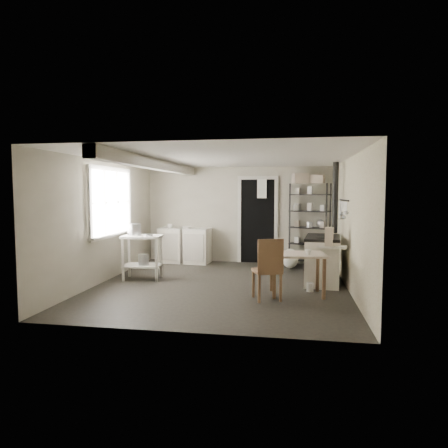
% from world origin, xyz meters
% --- Properties ---
extents(floor, '(5.00, 5.00, 0.00)m').
position_xyz_m(floor, '(0.00, 0.00, 0.00)').
color(floor, black).
rests_on(floor, ground).
extents(ceiling, '(5.00, 5.00, 0.00)m').
position_xyz_m(ceiling, '(0.00, 0.00, 2.30)').
color(ceiling, silver).
rests_on(ceiling, wall_back).
extents(wall_back, '(4.50, 0.02, 2.30)m').
position_xyz_m(wall_back, '(0.00, 2.50, 1.15)').
color(wall_back, '#B4AE9A').
rests_on(wall_back, ground).
extents(wall_front, '(4.50, 0.02, 2.30)m').
position_xyz_m(wall_front, '(0.00, -2.50, 1.15)').
color(wall_front, '#B4AE9A').
rests_on(wall_front, ground).
extents(wall_left, '(0.02, 5.00, 2.30)m').
position_xyz_m(wall_left, '(-2.25, 0.00, 1.15)').
color(wall_left, '#B4AE9A').
rests_on(wall_left, ground).
extents(wall_right, '(0.02, 5.00, 2.30)m').
position_xyz_m(wall_right, '(2.25, 0.00, 1.15)').
color(wall_right, '#B4AE9A').
rests_on(wall_right, ground).
extents(window, '(0.12, 1.76, 1.28)m').
position_xyz_m(window, '(-2.22, 0.20, 1.50)').
color(window, beige).
rests_on(window, wall_left).
extents(doorway, '(0.96, 0.10, 2.08)m').
position_xyz_m(doorway, '(0.45, 2.47, 1.00)').
color(doorway, beige).
rests_on(doorway, ground).
extents(ceiling_beam, '(0.18, 5.00, 0.18)m').
position_xyz_m(ceiling_beam, '(-1.20, 0.00, 2.20)').
color(ceiling_beam, beige).
rests_on(ceiling_beam, ceiling).
extents(wallpaper_panel, '(0.01, 5.00, 2.30)m').
position_xyz_m(wallpaper_panel, '(2.24, 0.00, 1.15)').
color(wallpaper_panel, beige).
rests_on(wallpaper_panel, wall_right).
extents(utensil_rail, '(0.06, 1.20, 0.44)m').
position_xyz_m(utensil_rail, '(2.19, 0.60, 1.55)').
color(utensil_rail, '#B1B1B4').
rests_on(utensil_rail, wall_right).
extents(prep_table, '(0.81, 0.62, 0.86)m').
position_xyz_m(prep_table, '(-1.62, 0.27, 0.40)').
color(prep_table, beige).
rests_on(prep_table, ground).
extents(stockpot, '(0.32, 0.32, 0.28)m').
position_xyz_m(stockpot, '(-1.78, 0.29, 0.94)').
color(stockpot, '#B1B1B4').
rests_on(stockpot, prep_table).
extents(saucepan, '(0.21, 0.21, 0.10)m').
position_xyz_m(saucepan, '(-1.46, 0.20, 0.85)').
color(saucepan, '#B1B1B4').
rests_on(saucepan, prep_table).
extents(bucket, '(0.22, 0.22, 0.22)m').
position_xyz_m(bucket, '(-1.57, 0.22, 0.39)').
color(bucket, '#B1B1B4').
rests_on(bucket, prep_table).
extents(base_cabinets, '(1.31, 0.63, 0.84)m').
position_xyz_m(base_cabinets, '(-1.28, 2.18, 0.46)').
color(base_cabinets, silver).
rests_on(base_cabinets, ground).
extents(mixing_bowl, '(0.32, 0.32, 0.06)m').
position_xyz_m(mixing_bowl, '(-1.19, 2.07, 0.95)').
color(mixing_bowl, white).
rests_on(mixing_bowl, base_cabinets).
extents(counter_cup, '(0.16, 0.16, 0.10)m').
position_xyz_m(counter_cup, '(-1.63, 2.14, 0.97)').
color(counter_cup, white).
rests_on(counter_cup, base_cabinets).
extents(shelf_rack, '(0.97, 0.65, 1.90)m').
position_xyz_m(shelf_rack, '(1.67, 2.31, 0.95)').
color(shelf_rack, black).
rests_on(shelf_rack, ground).
extents(shelf_jar, '(0.11, 0.11, 0.19)m').
position_xyz_m(shelf_jar, '(1.33, 2.33, 1.37)').
color(shelf_jar, white).
rests_on(shelf_jar, shelf_rack).
extents(storage_box_a, '(0.40, 0.37, 0.23)m').
position_xyz_m(storage_box_a, '(1.44, 2.31, 2.01)').
color(storage_box_a, beige).
rests_on(storage_box_a, shelf_rack).
extents(storage_box_b, '(0.36, 0.34, 0.19)m').
position_xyz_m(storage_box_b, '(1.83, 2.33, 1.99)').
color(storage_box_b, beige).
rests_on(storage_box_b, shelf_rack).
extents(stove, '(0.73, 1.17, 0.87)m').
position_xyz_m(stove, '(1.83, 0.49, 0.44)').
color(stove, silver).
rests_on(stove, ground).
extents(stovepipe, '(0.12, 0.12, 1.28)m').
position_xyz_m(stovepipe, '(2.08, 0.91, 1.59)').
color(stovepipe, black).
rests_on(stovepipe, stove).
extents(side_ledge, '(0.54, 0.35, 0.77)m').
position_xyz_m(side_ledge, '(1.95, -0.00, 0.43)').
color(side_ledge, beige).
rests_on(side_ledge, ground).
extents(oats_box, '(0.16, 0.23, 0.32)m').
position_xyz_m(oats_box, '(1.90, -0.03, 1.01)').
color(oats_box, beige).
rests_on(oats_box, side_ledge).
extents(work_table, '(0.99, 0.75, 0.69)m').
position_xyz_m(work_table, '(1.35, -0.47, 0.38)').
color(work_table, beige).
rests_on(work_table, ground).
extents(table_cup, '(0.12, 0.12, 0.09)m').
position_xyz_m(table_cup, '(1.53, -0.58, 0.80)').
color(table_cup, white).
rests_on(table_cup, work_table).
extents(chair, '(0.53, 0.54, 0.99)m').
position_xyz_m(chair, '(0.88, -0.84, 0.48)').
color(chair, brown).
rests_on(chair, ground).
extents(flour_sack, '(0.44, 0.40, 0.44)m').
position_xyz_m(flour_sack, '(1.24, 1.88, 0.24)').
color(flour_sack, white).
rests_on(flour_sack, ground).
extents(floor_crock, '(0.16, 0.16, 0.15)m').
position_xyz_m(floor_crock, '(1.58, -0.20, 0.07)').
color(floor_crock, white).
rests_on(floor_crock, ground).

